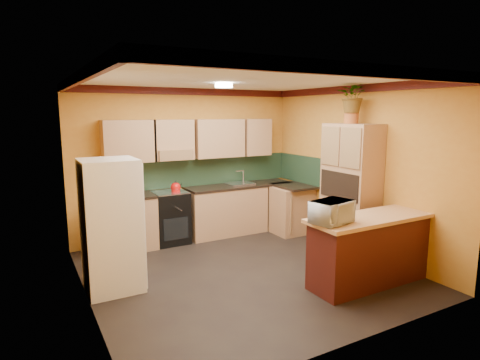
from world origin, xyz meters
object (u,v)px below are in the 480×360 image
base_cabinets_back (203,214)px  stove (170,217)px  breakfast_bar (372,251)px  microwave (332,212)px  pantry (350,190)px  fridge (111,225)px

base_cabinets_back → stove: 0.63m
breakfast_bar → microwave: 0.97m
pantry → microwave: bearing=-142.1°
base_cabinets_back → fridge: bearing=-142.6°
fridge → stove: bearing=48.7°
pantry → breakfast_bar: 1.27m
stove → breakfast_bar: 3.45m
base_cabinets_back → fridge: 2.44m
base_cabinets_back → fridge: (-1.91, -1.46, 0.41)m
microwave → breakfast_bar: bearing=-12.7°
fridge → breakfast_bar: 3.44m
base_cabinets_back → fridge: fridge is taller
pantry → base_cabinets_back: bearing=130.8°
stove → pantry: pantry is taller
stove → microwave: 3.19m
stove → microwave: microwave is taller
base_cabinets_back → microwave: (0.42, -2.95, 0.63)m
stove → base_cabinets_back: bearing=0.0°
breakfast_bar → microwave: microwave is taller
stove → fridge: 1.98m
pantry → fridge: bearing=172.0°
fridge → pantry: pantry is taller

